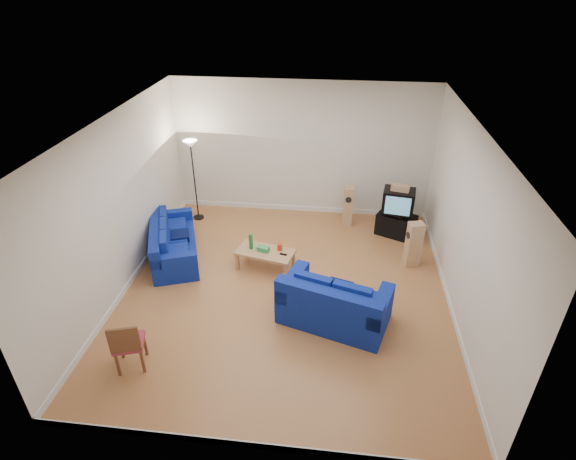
# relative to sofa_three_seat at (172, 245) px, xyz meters

# --- Properties ---
(room) EXTENTS (6.01, 6.51, 3.21)m
(room) POSITION_rel_sofa_three_seat_xyz_m (2.50, -0.88, 1.25)
(room) COLOR #99592F
(room) RESTS_ON ground
(sofa_three_seat) EXTENTS (1.51, 2.19, 0.78)m
(sofa_three_seat) POSITION_rel_sofa_three_seat_xyz_m (0.00, 0.00, 0.00)
(sofa_three_seat) COLOR #00137B
(sofa_three_seat) RESTS_ON ground
(sofa_loveseat) EXTENTS (2.01, 1.49, 0.90)m
(sofa_loveseat) POSITION_rel_sofa_three_seat_xyz_m (3.41, -1.63, 0.05)
(sofa_loveseat) COLOR #00137B
(sofa_loveseat) RESTS_ON ground
(coffee_table) EXTENTS (1.23, 0.80, 0.41)m
(coffee_table) POSITION_rel_sofa_three_seat_xyz_m (2.01, -0.19, 0.07)
(coffee_table) COLOR tan
(coffee_table) RESTS_ON ground
(bottle) EXTENTS (0.10, 0.10, 0.33)m
(bottle) POSITION_rel_sofa_three_seat_xyz_m (1.72, -0.13, 0.29)
(bottle) COLOR #197233
(bottle) RESTS_ON coffee_table
(tissue_box) EXTENTS (0.26, 0.20, 0.10)m
(tissue_box) POSITION_rel_sofa_three_seat_xyz_m (1.97, -0.19, 0.17)
(tissue_box) COLOR green
(tissue_box) RESTS_ON coffee_table
(red_canister) EXTENTS (0.10, 0.10, 0.14)m
(red_canister) POSITION_rel_sofa_three_seat_xyz_m (2.29, -0.12, 0.19)
(red_canister) COLOR red
(red_canister) RESTS_ON coffee_table
(remote) EXTENTS (0.15, 0.08, 0.02)m
(remote) POSITION_rel_sofa_three_seat_xyz_m (2.39, -0.28, 0.13)
(remote) COLOR black
(remote) RESTS_ON coffee_table
(tv_stand) EXTENTS (0.96, 0.78, 0.51)m
(tv_stand) POSITION_rel_sofa_three_seat_xyz_m (4.74, 1.45, -0.03)
(tv_stand) COLOR black
(tv_stand) RESTS_ON ground
(av_receiver) EXTENTS (0.55, 0.52, 0.10)m
(av_receiver) POSITION_rel_sofa_three_seat_xyz_m (4.68, 1.50, 0.27)
(av_receiver) COLOR black
(av_receiver) RESTS_ON tv_stand
(television) EXTENTS (0.74, 0.60, 0.52)m
(television) POSITION_rel_sofa_three_seat_xyz_m (4.71, 1.42, 0.58)
(television) COLOR black
(television) RESTS_ON av_receiver
(centre_speaker) EXTENTS (0.41, 0.24, 0.13)m
(centre_speaker) POSITION_rel_sofa_three_seat_xyz_m (4.71, 1.40, 0.91)
(centre_speaker) COLOR tan
(centre_speaker) RESTS_ON television
(speaker_left) EXTENTS (0.24, 0.31, 0.96)m
(speaker_left) POSITION_rel_sofa_three_seat_xyz_m (3.64, 1.82, 0.19)
(speaker_left) COLOR tan
(speaker_left) RESTS_ON ground
(speaker_right) EXTENTS (0.34, 0.29, 0.97)m
(speaker_right) POSITION_rel_sofa_three_seat_xyz_m (4.95, 0.28, 0.20)
(speaker_right) COLOR tan
(speaker_right) RESTS_ON ground
(floor_lamp) EXTENTS (0.34, 0.34, 1.96)m
(floor_lamp) POSITION_rel_sofa_three_seat_xyz_m (0.05, 1.70, 1.33)
(floor_lamp) COLOR black
(floor_lamp) RESTS_ON ground
(dining_chair) EXTENTS (0.55, 0.55, 0.92)m
(dining_chair) POSITION_rel_sofa_three_seat_xyz_m (0.42, -3.03, 0.22)
(dining_chair) COLOR brown
(dining_chair) RESTS_ON ground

